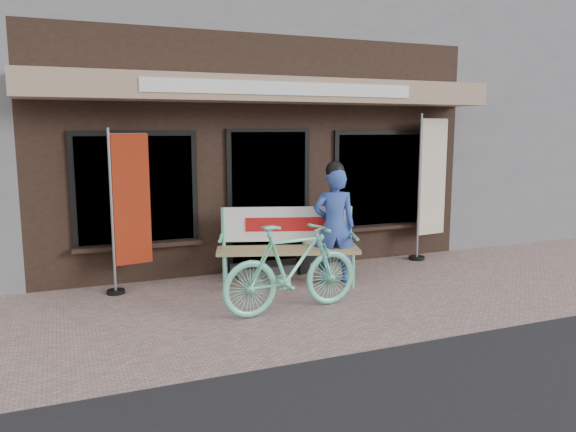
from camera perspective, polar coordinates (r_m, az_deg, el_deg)
name	(u,v)px	position (r m, az deg, el deg)	size (l,w,h in m)	color
ground	(324,305)	(7.16, 3.67, -9.04)	(70.00, 70.00, 0.00)	tan
storefront	(216,88)	(11.51, -7.31, 12.75)	(7.00, 6.77, 6.00)	black
neighbor_right_near	(523,106)	(16.36, 22.79, 10.31)	(10.00, 7.00, 5.60)	slate
bench	(288,239)	(8.01, -0.04, -2.38)	(2.06, 1.11, 1.09)	#72DFB5
person	(334,224)	(8.00, 4.73, -0.79)	(0.69, 0.55, 1.75)	#324FAD
bicycle	(292,268)	(6.79, 0.40, -5.28)	(0.51, 1.80, 1.08)	#72DFB5
nobori_red	(129,209)	(7.81, -15.90, 0.74)	(0.66, 0.28, 2.21)	gray
nobori_cream	(430,185)	(9.77, 14.25, 3.09)	(0.72, 0.30, 2.44)	gray
menu_stand	(311,239)	(8.64, 2.35, -2.34)	(0.51, 0.26, 1.02)	black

